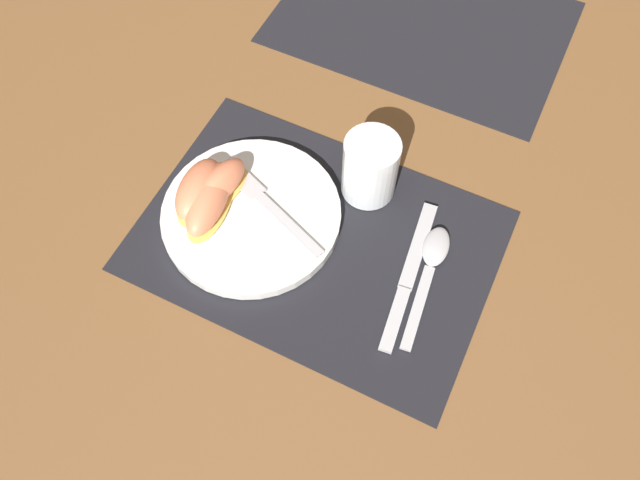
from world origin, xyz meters
The scene contains 11 objects.
ground_plane centered at (0.00, 0.00, 0.00)m, with size 3.00×3.00×0.00m, color brown.
placemat centered at (0.00, 0.00, 0.00)m, with size 0.46×0.32×0.00m.
placemat_far centered at (-0.02, 0.44, 0.00)m, with size 0.46×0.32×0.00m.
plate centered at (-0.09, -0.01, 0.01)m, with size 0.24×0.24×0.02m.
juice_glass centered at (0.03, 0.10, 0.05)m, with size 0.07×0.07×0.10m.
knife centered at (0.13, 0.00, 0.01)m, with size 0.04×0.22×0.01m.
spoon centered at (0.15, 0.03, 0.01)m, with size 0.04×0.18×0.01m.
fork centered at (-0.09, 0.01, 0.02)m, with size 0.19×0.09×0.00m.
citrus_wedge_0 centered at (-0.14, 0.00, 0.04)m, with size 0.06×0.10×0.04m.
citrus_wedge_1 centered at (-0.16, -0.02, 0.04)m, with size 0.07×0.11×0.05m.
citrus_wedge_2 centered at (-0.14, -0.03, 0.04)m, with size 0.07×0.13×0.04m.
Camera 1 is at (0.18, -0.35, 0.73)m, focal length 35.00 mm.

